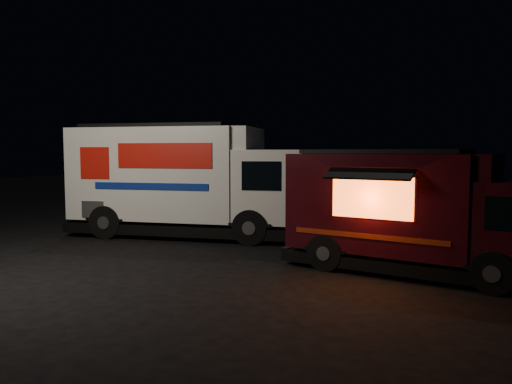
% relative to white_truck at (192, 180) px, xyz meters
% --- Properties ---
extents(ground, '(80.00, 80.00, 0.00)m').
position_rel_white_truck_xyz_m(ground, '(0.94, -3.29, -1.76)').
color(ground, black).
rests_on(ground, ground).
extents(white_truck, '(8.22, 4.94, 3.53)m').
position_rel_white_truck_xyz_m(white_truck, '(0.00, 0.00, 0.00)').
color(white_truck, white).
rests_on(white_truck, ground).
extents(red_truck, '(5.89, 2.28, 2.72)m').
position_rel_white_truck_xyz_m(red_truck, '(7.35, -1.24, -0.41)').
color(red_truck, '#350910').
rests_on(red_truck, ground).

